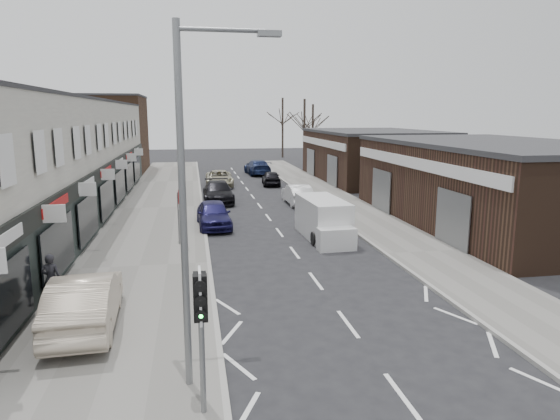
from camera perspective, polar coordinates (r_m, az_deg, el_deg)
name	(u,v)px	position (r m, az deg, el deg)	size (l,w,h in m)	color
ground	(371,355)	(13.86, 10.37, -15.98)	(160.00, 160.00, 0.00)	black
pavement_left	(159,208)	(34.19, -13.64, 0.22)	(5.50, 64.00, 0.12)	slate
pavement_right	(340,202)	(35.61, 6.85, 0.87)	(3.50, 64.00, 0.12)	slate
shop_terrace_left	(35,161)	(32.45, -26.22, 5.07)	(8.00, 41.00, 7.10)	beige
brick_block_far	(106,135)	(57.31, -19.24, 8.09)	(8.00, 10.00, 8.00)	#4C3120
right_unit_near	(496,185)	(30.92, 23.43, 2.63)	(10.00, 18.00, 4.50)	#39251A
right_unit_far	(372,156)	(48.77, 10.48, 6.06)	(10.00, 16.00, 4.50)	#39251A
tree_far_a	(304,166)	(61.37, 2.76, 5.09)	(3.60, 3.60, 8.00)	#382D26
tree_far_b	(312,161)	(67.75, 3.71, 5.63)	(3.60, 3.60, 7.50)	#382D26
tree_far_c	(283,157)	(72.98, 0.29, 6.03)	(3.60, 3.60, 8.50)	#382D26
traffic_light	(201,308)	(10.27, -9.06, -11.03)	(0.28, 0.60, 3.10)	slate
street_lamp	(191,190)	(10.87, -10.19, 2.23)	(2.23, 0.22, 8.00)	slate
warning_sign	(179,201)	(23.90, -11.50, 1.00)	(0.12, 0.80, 2.70)	slate
white_van	(324,220)	(25.40, 5.00, -1.12)	(2.00, 5.22, 2.01)	silver
sedan_on_pavement	(85,301)	(15.68, -21.39, -9.65)	(1.70, 4.87, 1.61)	#B7A792
pedestrian	(51,279)	(17.90, -24.68, -7.20)	(0.62, 0.41, 1.70)	black
parked_car_left_a	(214,214)	(27.96, -7.60, -0.47)	(1.77, 4.40, 1.50)	#181647
parked_car_left_b	(218,192)	(35.93, -7.08, 2.05)	(2.08, 5.11, 1.48)	black
parked_car_left_c	(219,178)	(43.88, -6.95, 3.60)	(2.30, 4.99, 1.39)	#ADA78B
parked_car_right_a	(298,194)	(34.90, 2.02, 1.81)	(1.49, 4.28, 1.41)	silver
parked_car_right_b	(271,178)	(44.28, -1.02, 3.69)	(1.54, 3.82, 1.30)	black
parked_car_right_c	(257,167)	(52.26, -2.60, 4.92)	(2.17, 5.33, 1.55)	#162044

